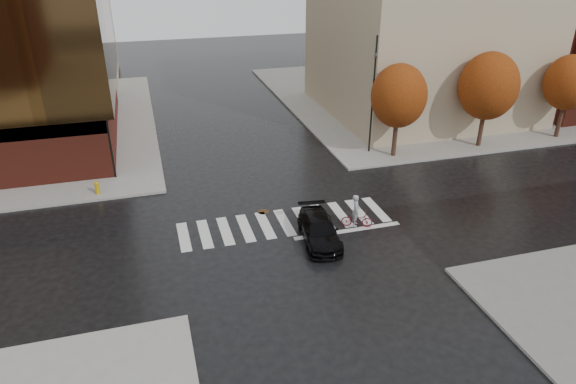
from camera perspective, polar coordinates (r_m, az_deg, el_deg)
name	(u,v)px	position (r m, az deg, el deg)	size (l,w,h in m)	color
ground	(287,227)	(27.89, -0.09, -3.89)	(120.00, 120.00, 0.00)	black
sidewalk_ne	(431,94)	(53.93, 15.65, 10.41)	(30.00, 30.00, 0.15)	gray
crosswalk	(285,222)	(28.30, -0.37, -3.39)	(12.00, 3.00, 0.01)	silver
building_ne_tan	(427,4)	(46.84, 15.20, 19.54)	(16.00, 16.00, 18.00)	tan
tree_ne_a	(399,96)	(36.08, 12.22, 10.37)	(3.80, 3.80, 6.50)	#322016
tree_ne_b	(488,86)	(39.76, 21.39, 10.88)	(4.20, 4.20, 6.89)	#322016
tree_ne_c	(569,83)	(44.33, 28.75, 10.59)	(3.60, 3.60, 6.31)	#322016
sedan	(319,230)	(26.41, 3.50, -4.23)	(1.77, 4.34, 1.26)	black
cyclist	(357,216)	(27.84, 7.62, -2.66)	(1.77, 1.19, 1.91)	maroon
traffic_light_nw	(106,116)	(33.69, -19.59, 7.98)	(0.20, 0.17, 7.26)	black
traffic_light_ne	(374,86)	(36.41, 9.48, 11.49)	(0.17, 0.21, 8.17)	black
fire_hydrant	(97,187)	(32.99, -20.46, 0.53)	(0.29, 0.29, 0.81)	#BE920B
manhole	(263,212)	(29.39, -2.77, -2.22)	(0.65, 0.65, 0.01)	#50391C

